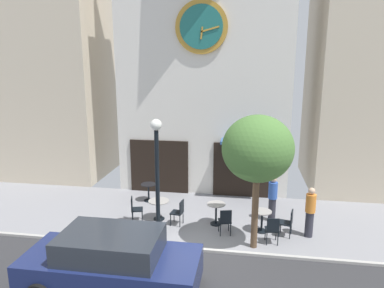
# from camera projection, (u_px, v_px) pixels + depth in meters

# --- Properties ---
(ground_plane) EXTENTS (27.45, 10.29, 0.13)m
(ground_plane) POSITION_uv_depth(u_px,v_px,m) (203.00, 258.00, 10.29)
(ground_plane) COLOR gray
(clock_building) EXTENTS (7.26, 3.90, 11.62)m
(clock_building) POSITION_uv_depth(u_px,v_px,m) (205.00, 52.00, 15.24)
(clock_building) COLOR silver
(clock_building) RESTS_ON ground_plane
(neighbor_building_left) EXTENTS (5.26, 3.72, 13.66)m
(neighbor_building_left) POSITION_uv_depth(u_px,v_px,m) (47.00, 35.00, 16.77)
(neighbor_building_left) COLOR beige
(neighbor_building_left) RESTS_ON ground_plane
(neighbor_building_right) EXTENTS (5.43, 4.83, 11.59)m
(neighbor_building_right) POSITION_uv_depth(u_px,v_px,m) (379.00, 57.00, 15.23)
(neighbor_building_right) COLOR beige
(neighbor_building_right) RESTS_ON ground_plane
(street_lamp) EXTENTS (0.36, 0.36, 3.84)m
(street_lamp) POSITION_uv_depth(u_px,v_px,m) (157.00, 177.00, 11.34)
(street_lamp) COLOR black
(street_lamp) RESTS_ON ground_plane
(street_tree) EXTENTS (2.08, 1.87, 4.10)m
(street_tree) POSITION_uv_depth(u_px,v_px,m) (258.00, 149.00, 10.20)
(street_tree) COLOR brown
(street_tree) RESTS_ON ground_plane
(cafe_table_leftmost) EXTENTS (0.61, 0.61, 0.73)m
(cafe_table_leftmost) POSITION_uv_depth(u_px,v_px,m) (149.00, 190.00, 14.42)
(cafe_table_leftmost) COLOR black
(cafe_table_leftmost) RESTS_ON ground_plane
(cafe_table_center_left) EXTENTS (0.75, 0.75, 0.72)m
(cafe_table_center_left) POSITION_uv_depth(u_px,v_px,m) (159.00, 206.00, 12.70)
(cafe_table_center_left) COLOR black
(cafe_table_center_left) RESTS_ON ground_plane
(cafe_table_near_curb) EXTENTS (0.64, 0.64, 0.77)m
(cafe_table_near_curb) POSITION_uv_depth(u_px,v_px,m) (216.00, 210.00, 12.31)
(cafe_table_near_curb) COLOR black
(cafe_table_near_curb) RESTS_ON ground_plane
(cafe_table_rightmost) EXTENTS (0.63, 0.63, 0.74)m
(cafe_table_rightmost) POSITION_uv_depth(u_px,v_px,m) (262.00, 218.00, 11.78)
(cafe_table_rightmost) COLOR black
(cafe_table_rightmost) RESTS_ON ground_plane
(cafe_chair_outer) EXTENTS (0.48, 0.48, 0.90)m
(cafe_chair_outer) POSITION_uv_depth(u_px,v_px,m) (288.00, 221.00, 11.45)
(cafe_chair_outer) COLOR black
(cafe_chair_outer) RESTS_ON ground_plane
(cafe_chair_by_entrance) EXTENTS (0.45, 0.45, 0.90)m
(cafe_chair_by_entrance) POSITION_uv_depth(u_px,v_px,m) (179.00, 211.00, 12.25)
(cafe_chair_by_entrance) COLOR black
(cafe_chair_by_entrance) RESTS_ON ground_plane
(cafe_chair_curbside) EXTENTS (0.50, 0.50, 0.90)m
(cafe_chair_curbside) POSITION_uv_depth(u_px,v_px,m) (135.00, 207.00, 12.52)
(cafe_chair_curbside) COLOR black
(cafe_chair_curbside) RESTS_ON ground_plane
(cafe_chair_corner) EXTENTS (0.48, 0.48, 0.90)m
(cafe_chair_corner) POSITION_uv_depth(u_px,v_px,m) (225.00, 220.00, 11.54)
(cafe_chair_corner) COLOR black
(cafe_chair_corner) RESTS_ON ground_plane
(cafe_chair_near_lamp) EXTENTS (0.44, 0.44, 0.90)m
(cafe_chair_near_lamp) POSITION_uv_depth(u_px,v_px,m) (272.00, 228.00, 10.94)
(cafe_chair_near_lamp) COLOR black
(cafe_chair_near_lamp) RESTS_ON ground_plane
(pedestrian_blue) EXTENTS (0.44, 0.44, 1.67)m
(pedestrian_blue) POSITION_uv_depth(u_px,v_px,m) (273.00, 198.00, 12.51)
(pedestrian_blue) COLOR #2D2D38
(pedestrian_blue) RESTS_ON ground_plane
(pedestrian_orange) EXTENTS (0.45, 0.45, 1.67)m
(pedestrian_orange) POSITION_uv_depth(u_px,v_px,m) (310.00, 212.00, 11.37)
(pedestrian_orange) COLOR #2D2D38
(pedestrian_orange) RESTS_ON ground_plane
(parked_car_navy) EXTENTS (4.30, 2.02, 1.55)m
(parked_car_navy) POSITION_uv_depth(u_px,v_px,m) (112.00, 263.00, 8.65)
(parked_car_navy) COLOR navy
(parked_car_navy) RESTS_ON ground_plane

